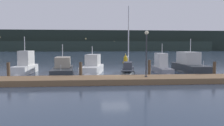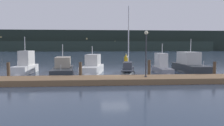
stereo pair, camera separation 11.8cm
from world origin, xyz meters
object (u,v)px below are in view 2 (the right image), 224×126
motorboat_berth_2 (63,71)px  sailboat_berth_4 (128,73)px  motorboat_berth_6 (190,68)px  dock_lamppost (146,46)px  motorboat_berth_1 (26,69)px  motorboat_berth_3 (92,70)px  channel_buoy (126,59)px  motorboat_berth_5 (162,69)px

motorboat_berth_2 → sailboat_berth_4: sailboat_berth_4 is taller
motorboat_berth_6 → dock_lamppost: dock_lamppost is taller
motorboat_berth_1 → sailboat_berth_4: (11.20, -1.72, -0.38)m
motorboat_berth_1 → dock_lamppost: (11.87, -7.02, 2.51)m
motorboat_berth_3 → channel_buoy: bearing=68.2°
motorboat_berth_1 → dock_lamppost: 14.02m
motorboat_berth_5 → sailboat_berth_4: bearing=-166.3°
motorboat_berth_1 → motorboat_berth_2: 4.16m
motorboat_berth_2 → channel_buoy: 17.18m
sailboat_berth_4 → motorboat_berth_5: bearing=13.7°
motorboat_berth_1 → motorboat_berth_3: (7.38, -0.45, -0.16)m
motorboat_berth_5 → motorboat_berth_6: motorboat_berth_6 is taller
motorboat_berth_2 → sailboat_berth_4: 7.19m
motorboat_berth_3 → motorboat_berth_6: size_ratio=0.79×
motorboat_berth_5 → channel_buoy: motorboat_berth_5 is taller
motorboat_berth_5 → channel_buoy: bearing=97.4°
motorboat_berth_5 → motorboat_berth_6: (3.62, 0.73, 0.06)m
motorboat_berth_1 → sailboat_berth_4: sailboat_berth_4 is taller
sailboat_berth_4 → motorboat_berth_6: sailboat_berth_4 is taller
motorboat_berth_2 → channel_buoy: motorboat_berth_2 is taller
motorboat_berth_2 → channel_buoy: size_ratio=4.36×
motorboat_berth_6 → channel_buoy: motorboat_berth_6 is taller
motorboat_berth_3 → motorboat_berth_6: (11.42, 0.43, 0.14)m
motorboat_berth_3 → dock_lamppost: bearing=-55.6°
motorboat_berth_3 → channel_buoy: motorboat_berth_3 is taller
channel_buoy → motorboat_berth_3: bearing=-111.8°
sailboat_berth_4 → motorboat_berth_5: 4.10m
motorboat_berth_2 → dock_lamppost: dock_lamppost is taller
dock_lamppost → motorboat_berth_6: bearing=45.3°
motorboat_berth_1 → motorboat_berth_3: motorboat_berth_1 is taller
motorboat_berth_6 → dock_lamppost: (-6.92, -7.00, 2.53)m
channel_buoy → motorboat_berth_1: bearing=-133.0°
motorboat_berth_2 → channel_buoy: bearing=58.1°
motorboat_berth_6 → channel_buoy: size_ratio=4.44×
motorboat_berth_3 → channel_buoy: size_ratio=3.49×
channel_buoy → dock_lamppost: dock_lamppost is taller
motorboat_berth_1 → channel_buoy: (13.23, 14.17, 0.10)m
dock_lamppost → motorboat_berth_1: bearing=149.4°
motorboat_berth_3 → motorboat_berth_2: bearing=179.1°
motorboat_berth_1 → dock_lamppost: size_ratio=1.32×
motorboat_berth_2 → motorboat_berth_5: 11.05m
channel_buoy → dock_lamppost: bearing=-93.6°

